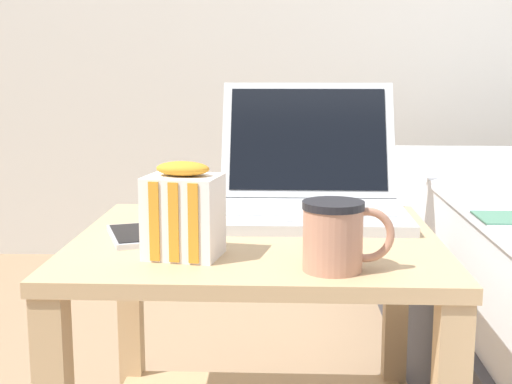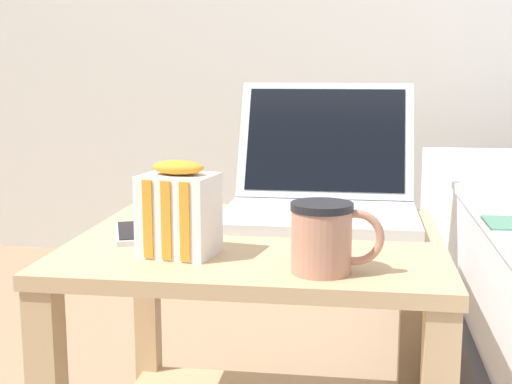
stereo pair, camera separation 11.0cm
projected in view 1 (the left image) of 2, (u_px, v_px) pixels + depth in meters
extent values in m
cube|color=tan|center=(257.00, 243.00, 1.15)|extent=(0.58, 0.53, 0.02)
cube|color=tan|center=(131.00, 326.00, 1.44)|extent=(0.04, 0.04, 0.45)
cube|color=tan|center=(395.00, 330.00, 1.41)|extent=(0.04, 0.04, 0.45)
cube|color=#B7BABC|center=(310.00, 216.00, 1.27)|extent=(0.34, 0.25, 0.02)
cube|color=silver|center=(310.00, 208.00, 1.28)|extent=(0.29, 0.14, 0.00)
cube|color=silver|center=(311.00, 218.00, 1.20)|extent=(0.10, 0.05, 0.00)
cube|color=#B7BABC|center=(308.00, 139.00, 1.42)|extent=(0.34, 0.12, 0.22)
cube|color=black|center=(308.00, 139.00, 1.42)|extent=(0.31, 0.10, 0.19)
cube|color=yellow|center=(268.00, 172.00, 1.41)|extent=(0.03, 0.01, 0.03)
cube|color=green|center=(296.00, 147.00, 1.42)|extent=(0.04, 0.02, 0.04)
cube|color=green|center=(292.00, 119.00, 1.44)|extent=(0.04, 0.01, 0.03)
cylinder|color=tan|center=(333.00, 236.00, 0.95)|extent=(0.08, 0.08, 0.09)
cylinder|color=black|center=(333.00, 205.00, 0.94)|extent=(0.08, 0.08, 0.01)
cylinder|color=black|center=(333.00, 212.00, 0.95)|extent=(0.07, 0.07, 0.01)
torus|color=tan|center=(367.00, 235.00, 0.95)|extent=(0.08, 0.01, 0.08)
cube|color=white|center=(184.00, 216.00, 1.02)|extent=(0.12, 0.10, 0.12)
cube|color=orange|center=(154.00, 222.00, 0.99)|extent=(0.01, 0.01, 0.11)
cube|color=orange|center=(173.00, 223.00, 0.98)|extent=(0.01, 0.01, 0.11)
cube|color=orange|center=(193.00, 224.00, 0.97)|extent=(0.01, 0.01, 0.11)
ellipsoid|color=orange|center=(183.00, 169.00, 1.01)|extent=(0.09, 0.06, 0.02)
cube|color=#B7BABC|center=(133.00, 236.00, 1.14)|extent=(0.11, 0.16, 0.01)
cube|color=black|center=(133.00, 233.00, 1.14)|extent=(0.10, 0.14, 0.00)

